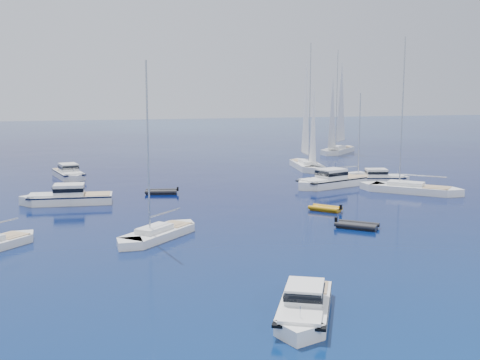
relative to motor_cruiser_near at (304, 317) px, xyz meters
name	(u,v)px	position (x,y,z in m)	size (l,w,h in m)	color
ground	(380,273)	(7.35, 5.44, 0.00)	(400.00, 400.00, 0.00)	navy
motor_cruiser_near	(304,317)	(0.00, 0.00, 0.00)	(2.49, 8.13, 2.13)	white
motor_cruiser_centre	(330,187)	(18.50, 37.27, 0.00)	(3.17, 10.35, 2.72)	white
motor_cruiser_far_r	(377,182)	(25.52, 38.61, 0.00)	(2.56, 8.38, 2.20)	silver
motor_cruiser_far_l	(68,204)	(-11.51, 34.80, 0.00)	(3.00, 9.79, 2.57)	silver
motor_cruiser_horizon	(69,178)	(-11.30, 53.24, 0.00)	(2.79, 9.13, 2.40)	white
sailboat_mid_r	(410,193)	(25.42, 31.03, 0.00)	(3.14, 12.08, 17.76)	white
sailboat_mid_l	(158,238)	(-4.81, 18.21, 0.00)	(2.49, 9.58, 14.09)	white
sailboat_centre	(353,180)	(23.79, 41.65, 0.00)	(2.02, 7.77, 11.42)	white
sailboat_sails_r	(307,168)	(22.17, 53.36, 0.00)	(3.29, 12.64, 18.59)	white
sailboat_sails_far	(338,153)	(36.02, 72.05, 0.00)	(3.38, 12.99, 19.10)	silver
tender_yellow	(325,211)	(12.09, 24.32, 0.00)	(1.76, 3.12, 0.95)	#C2840B
tender_grey_near	(357,228)	(11.67, 17.00, 0.00)	(2.00, 3.64, 0.95)	black
tender_grey_far	(161,194)	(-1.53, 38.02, 0.00)	(2.01, 3.67, 0.95)	black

